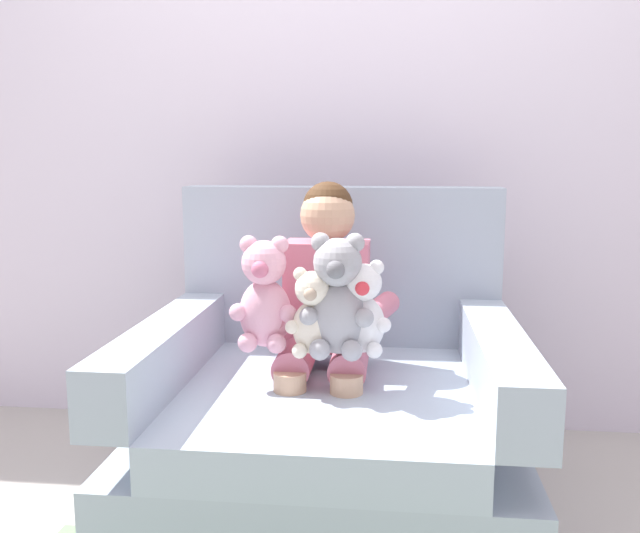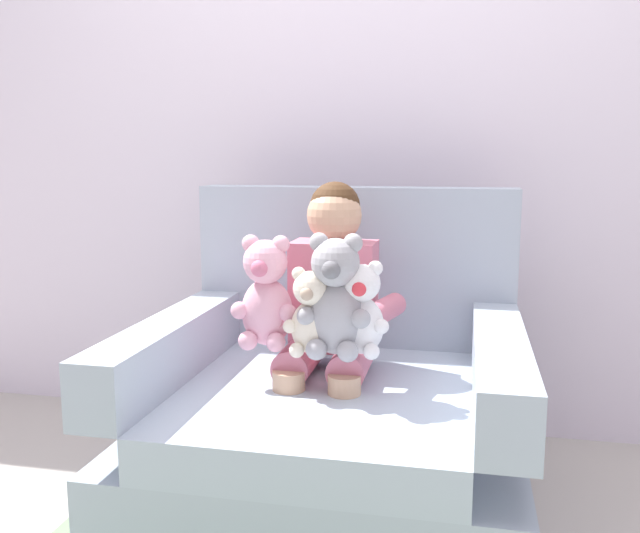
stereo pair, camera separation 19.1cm
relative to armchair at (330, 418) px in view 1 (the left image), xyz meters
The scene contains 8 objects.
ground_plane 0.31m from the armchair, 90.00° to the right, with size 8.00×8.00×0.00m, color #ADA89E.
back_wall 1.27m from the armchair, 90.00° to the left, with size 6.00×0.10×2.60m, color silver.
armchair is the anchor object (origin of this frame).
seated_child 0.35m from the armchair, 115.18° to the left, with size 0.45×0.39×0.82m.
plush_cream 0.39m from the armchair, 103.56° to the right, with size 0.15×0.12×0.25m.
plush_grey 0.43m from the armchair, 77.46° to the right, with size 0.20×0.17×0.34m.
plush_white 0.40m from the armchair, 50.64° to the right, with size 0.16×0.13×0.27m.
plush_pink 0.45m from the armchair, 151.97° to the right, with size 0.19×0.16×0.33m.
Camera 1 is at (0.19, -1.93, 1.10)m, focal length 38.33 mm.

